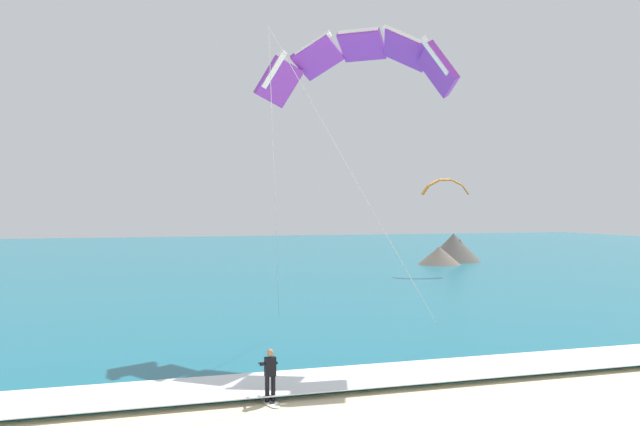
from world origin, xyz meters
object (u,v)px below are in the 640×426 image
at_px(kitesurfer, 270,373).
at_px(kite_primary, 358,60).
at_px(surfboard, 270,402).
at_px(kite_distant, 445,185).

relative_size(kitesurfer, kite_primary, 0.13).
bearing_deg(surfboard, kite_distant, 54.62).
xyz_separation_m(surfboard, kite_primary, (5.56, 7.16, 12.68)).
bearing_deg(kite_primary, kite_distant, 55.32).
relative_size(kite_primary, kite_distant, 3.01).
bearing_deg(kitesurfer, kite_distant, 54.61).
distance_m(surfboard, kite_primary, 15.59).
bearing_deg(kite_primary, kitesurfer, -127.89).
bearing_deg(surfboard, kite_primary, 52.19).
height_order(surfboard, kite_distant, kite_distant).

